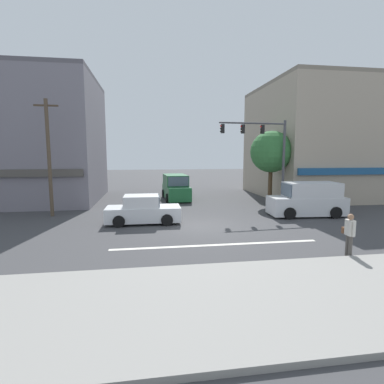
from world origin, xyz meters
The scene contains 12 objects.
ground_plane centered at (0.00, 0.00, 0.00)m, with size 120.00×120.00×0.00m, color #3D3D3F.
lane_marking_stripe centered at (0.00, -3.50, 0.00)m, with size 9.00×0.24×0.01m, color silver.
sidewalk_curb centered at (0.00, -8.50, 0.08)m, with size 40.00×5.00×0.16m, color gray.
building_left_block centered at (-12.53, 10.87, 5.02)m, with size 11.29×10.49×10.04m.
building_right_corner centered at (13.51, 10.23, 5.00)m, with size 11.91×11.53×10.01m.
street_tree centered at (6.54, 6.27, 4.01)m, with size 3.17×3.17×5.62m.
utility_pole_near_left centered at (-8.80, 3.93, 3.72)m, with size 1.40×0.22×7.15m.
traffic_light_mast centered at (5.42, 4.42, 4.30)m, with size 4.88×0.50×6.20m.
sedan_crossing_leftbound centered at (-3.15, 1.12, 0.71)m, with size 4.12×1.93×1.58m.
van_crossing_rightbound centered at (-0.46, 9.71, 1.01)m, with size 2.24×4.70×2.11m.
van_waiting_far centered at (7.05, 1.61, 1.01)m, with size 4.72×2.30×2.11m.
pedestrian_foreground_with_bag centered at (4.51, -5.75, 0.95)m, with size 0.33×0.67×1.67m.
Camera 1 is at (-2.93, -15.59, 3.86)m, focal length 28.00 mm.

